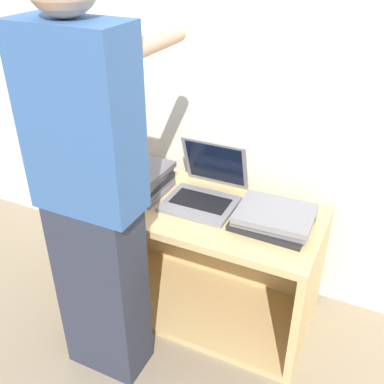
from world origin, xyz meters
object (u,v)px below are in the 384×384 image
Objects in this scene: laptop_open at (205,190)px; laptop_stack_left at (133,178)px; person at (92,196)px; laptop_stack_right at (274,217)px.

laptop_open reaches higher than laptop_stack_left.
laptop_open is at bearing 9.19° from laptop_stack_left.
person is (0.13, -0.48, 0.19)m from laptop_stack_left.
laptop_stack_right is at bearing -9.77° from laptop_open.
laptop_open is 0.36m from laptop_stack_right.
laptop_stack_left is 0.19× the size of person.
person is (-0.23, -0.53, 0.20)m from laptop_open.
laptop_stack_right is (0.71, -0.00, -0.03)m from laptop_stack_left.
laptop_open is at bearing 66.74° from person.
person reaches higher than laptop_stack_left.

